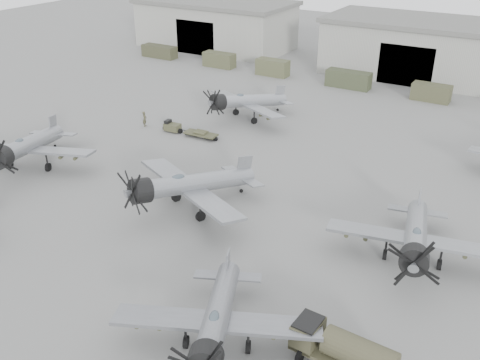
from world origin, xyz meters
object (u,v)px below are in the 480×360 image
object	(u,v)px
aircraft_mid_2	(416,238)
ground_crew	(145,119)
aircraft_mid_1	(185,185)
aircraft_near_1	(216,321)
fuel_tanker	(344,348)
aircraft_mid_0	(24,147)
aircraft_far_0	(244,101)
tug_trailer	(183,130)

from	to	relation	value
aircraft_mid_2	ground_crew	world-z (taller)	aircraft_mid_2
aircraft_mid_2	aircraft_mid_1	bearing A→B (deg)	174.55
aircraft_near_1	fuel_tanker	distance (m)	7.49
fuel_tanker	aircraft_near_1	bearing A→B (deg)	-155.93
aircraft_mid_0	ground_crew	distance (m)	15.88
aircraft_far_0	aircraft_mid_1	bearing A→B (deg)	-48.43
aircraft_mid_1	tug_trailer	world-z (taller)	aircraft_mid_1
aircraft_near_1	fuel_tanker	bearing A→B (deg)	-3.64
aircraft_near_1	aircraft_mid_0	world-z (taller)	aircraft_mid_0
aircraft_mid_1	ground_crew	bearing A→B (deg)	163.18
aircraft_mid_0	aircraft_mid_1	size ratio (longest dim) A/B	1.00
aircraft_far_0	ground_crew	xyz separation A→B (m)	(-9.14, -8.29, -1.41)
aircraft_mid_1	aircraft_mid_2	bearing A→B (deg)	30.02
aircraft_mid_1	fuel_tanker	distance (m)	20.90
aircraft_mid_2	aircraft_far_0	size ratio (longest dim) A/B	1.03
aircraft_near_1	aircraft_mid_0	distance (m)	32.04
tug_trailer	aircraft_mid_2	bearing A→B (deg)	-25.12
aircraft_mid_0	aircraft_far_0	bearing A→B (deg)	42.62
aircraft_mid_2	fuel_tanker	distance (m)	12.14
fuel_tanker	aircraft_mid_1	bearing A→B (deg)	154.45
aircraft_mid_1	aircraft_mid_2	distance (m)	19.20
fuel_tanker	aircraft_mid_0	bearing A→B (deg)	170.19
aircraft_near_1	aircraft_mid_2	bearing A→B (deg)	37.76
aircraft_mid_0	aircraft_near_1	bearing A→B (deg)	-42.30
aircraft_mid_2	fuel_tanker	xyz separation A→B (m)	(-0.76, -12.08, -0.96)
aircraft_mid_0	ground_crew	bearing A→B (deg)	59.97
aircraft_mid_2	fuel_tanker	bearing A→B (deg)	-105.31
aircraft_far_0	ground_crew	size ratio (longest dim) A/B	6.70
aircraft_mid_1	fuel_tanker	xyz separation A→B (m)	(18.33, -9.98, -1.14)
aircraft_mid_0	tug_trailer	xyz separation A→B (m)	(7.66, 16.04, -1.99)
aircraft_far_0	fuel_tanker	size ratio (longest dim) A/B	1.98
aircraft_mid_2	ground_crew	xyz separation A→B (m)	(-35.55, 12.00, -1.41)
aircraft_far_0	tug_trailer	bearing A→B (deg)	-91.57
tug_trailer	aircraft_far_0	bearing A→B (deg)	62.25
aircraft_near_1	aircraft_mid_1	size ratio (longest dim) A/B	0.89
tug_trailer	fuel_tanker	bearing A→B (deg)	-42.57
ground_crew	fuel_tanker	bearing A→B (deg)	-148.90
aircraft_near_1	aircraft_mid_1	bearing A→B (deg)	107.32
aircraft_near_1	aircraft_mid_1	xyz separation A→B (m)	(-11.39, 12.65, 0.26)
aircraft_mid_1	aircraft_far_0	distance (m)	23.55
aircraft_mid_0	aircraft_mid_2	bearing A→B (deg)	-16.51
aircraft_near_1	ground_crew	size ratio (longest dim) A/B	6.43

